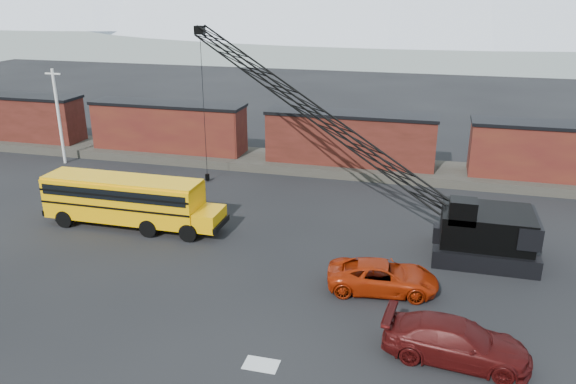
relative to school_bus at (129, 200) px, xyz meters
name	(u,v)px	position (x,y,z in m)	size (l,w,h in m)	color
ground	(276,311)	(11.58, -7.17, -1.79)	(160.00, 160.00, 0.00)	black
gravel_berm	(349,167)	(11.58, 14.83, -1.44)	(120.00, 5.00, 0.70)	#4A453D
boxcar_west_far	(13,116)	(-20.42, 14.83, 0.97)	(13.70, 3.10, 4.17)	#581F18
boxcar_west_near	(169,126)	(-4.42, 14.83, 0.97)	(13.70, 3.10, 4.17)	#481514
boxcar_mid	(350,138)	(11.58, 14.83, 0.97)	(13.70, 3.10, 4.17)	#581F18
boxcar_east_near	(565,152)	(27.58, 14.83, 0.97)	(13.70, 3.10, 4.17)	#481514
utility_pole	(59,115)	(-12.42, 10.83, 2.36)	(1.40, 0.24, 8.00)	silver
snow_patch	(261,365)	(12.08, -11.17, -1.78)	(1.40, 0.90, 0.02)	silver
school_bus	(129,200)	(0.00, 0.00, 0.00)	(11.65, 2.65, 3.19)	#FAAB05
red_pickup	(383,277)	(16.16, -3.99, -1.04)	(2.52, 5.45, 1.52)	#A12307
maroon_suv	(456,341)	(19.56, -8.82, -0.95)	(2.38, 5.84, 1.70)	#450C0C
crawler_crane	(313,112)	(10.52, 5.24, 5.03)	(23.16, 10.85, 11.87)	black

